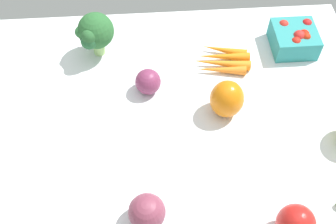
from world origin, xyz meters
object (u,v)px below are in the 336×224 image
object	(u,v)px
red_onion_near_basket	(148,82)
broccoli_head	(95,32)
red_onion_center	(147,212)
bell_pepper_red	(295,224)
bell_pepper_orange	(227,99)
berry_basket	(294,38)
carrot_bunch	(222,60)

from	to	relation	value
red_onion_near_basket	broccoli_head	bearing A→B (deg)	-46.52
red_onion_center	bell_pepper_red	size ratio (longest dim) A/B	0.82
red_onion_center	bell_pepper_orange	bearing A→B (deg)	-127.37
red_onion_center	broccoli_head	bearing A→B (deg)	-76.65
broccoli_head	bell_pepper_red	xyz separation A→B (cm)	(-39.56, 52.35, -3.15)
red_onion_center	broccoli_head	size ratio (longest dim) A/B	0.59
bell_pepper_orange	broccoli_head	size ratio (longest dim) A/B	0.76
red_onion_near_basket	bell_pepper_red	xyz separation A→B (cm)	(-26.63, 38.71, 1.36)
broccoli_head	berry_basket	bearing A→B (deg)	178.64
berry_basket	broccoli_head	distance (cm)	53.04
berry_basket	bell_pepper_red	bearing A→B (deg)	75.43
bell_pepper_orange	carrot_bunch	xyz separation A→B (cm)	(-1.69, -15.68, -3.52)
red_onion_near_basket	bell_pepper_orange	size ratio (longest dim) A/B	0.67
carrot_bunch	broccoli_head	world-z (taller)	broccoli_head
broccoli_head	bell_pepper_orange	bearing A→B (deg)	145.24
bell_pepper_orange	carrot_bunch	world-z (taller)	bell_pepper_orange
broccoli_head	bell_pepper_red	size ratio (longest dim) A/B	1.38
carrot_bunch	red_onion_center	bearing A→B (deg)	62.67
red_onion_center	berry_basket	size ratio (longest dim) A/B	0.65
red_onion_near_basket	carrot_bunch	xyz separation A→B (cm)	(-19.89, -7.71, -1.91)
red_onion_near_basket	red_onion_center	bearing A→B (deg)	87.24
bell_pepper_orange	berry_basket	bearing A→B (deg)	-136.85
red_onion_near_basket	red_onion_center	xyz separation A→B (cm)	(1.64, 33.94, 0.53)
bell_pepper_red	bell_pepper_orange	bearing A→B (deg)	-74.67
red_onion_near_basket	berry_basket	distance (cm)	41.78
berry_basket	carrot_bunch	bearing A→B (deg)	13.13
berry_basket	red_onion_center	bearing A→B (deg)	48.11
bell_pepper_orange	bell_pepper_red	xyz separation A→B (cm)	(-8.43, 30.75, -0.25)
red_onion_near_basket	carrot_bunch	size ratio (longest dim) A/B	0.42
carrot_bunch	bell_pepper_red	xyz separation A→B (cm)	(-6.74, 46.42, 3.27)
bell_pepper_orange	red_onion_center	distance (cm)	32.70
red_onion_near_basket	broccoli_head	size ratio (longest dim) A/B	0.51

